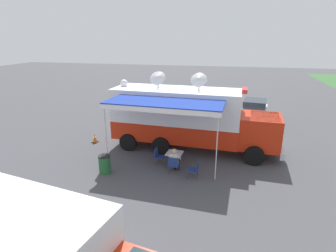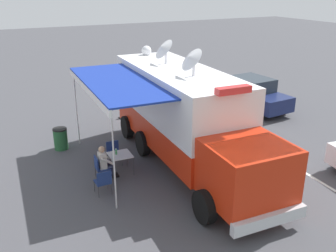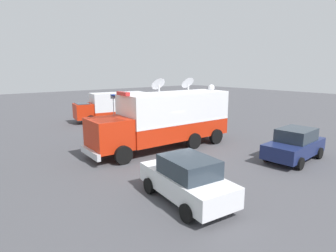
{
  "view_description": "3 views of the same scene",
  "coord_description": "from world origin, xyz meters",
  "px_view_note": "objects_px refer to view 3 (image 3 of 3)",
  "views": [
    {
      "loc": [
        15.0,
        3.1,
        6.24
      ],
      "look_at": [
        0.6,
        -0.35,
        1.48
      ],
      "focal_mm": 29.43,
      "sensor_mm": 36.0,
      "label": 1
    },
    {
      "loc": [
        6.52,
        12.08,
        6.48
      ],
      "look_at": [
        0.21,
        -0.37,
        1.14
      ],
      "focal_mm": 40.03,
      "sensor_mm": 36.0,
      "label": 2
    },
    {
      "loc": [
        -13.52,
        11.62,
        4.98
      ],
      "look_at": [
        1.13,
        -0.31,
        1.1
      ],
      "focal_mm": 29.89,
      "sensor_mm": 36.0,
      "label": 3
    }
  ],
  "objects_px": {
    "seated_responder": "(141,129)",
    "trash_bin": "(168,125)",
    "folding_chair_at_table": "(139,131)",
    "traffic_cone": "(221,130)",
    "command_truck": "(166,118)",
    "folding_table": "(147,130)",
    "support_truck": "(113,106)",
    "folding_chair_beside_table": "(157,131)",
    "car_behind_truck": "(187,179)",
    "folding_chair_spare_by_truck": "(126,132)",
    "water_bottle": "(147,127)",
    "car_far_corner": "(295,144)"
  },
  "relations": [
    {
      "from": "folding_chair_beside_table",
      "to": "folding_table",
      "type": "bearing_deg",
      "value": 87.29
    },
    {
      "from": "folding_table",
      "to": "traffic_cone",
      "type": "xyz_separation_m",
      "value": [
        -2.12,
        -5.53,
        -0.39
      ]
    },
    {
      "from": "seated_responder",
      "to": "traffic_cone",
      "type": "distance_m",
      "value": 6.32
    },
    {
      "from": "seated_responder",
      "to": "support_truck",
      "type": "distance_m",
      "value": 7.89
    },
    {
      "from": "support_truck",
      "to": "folding_chair_spare_by_truck",
      "type": "bearing_deg",
      "value": 157.83
    },
    {
      "from": "command_truck",
      "to": "support_truck",
      "type": "relative_size",
      "value": 1.36
    },
    {
      "from": "folding_chair_beside_table",
      "to": "folding_chair_spare_by_truck",
      "type": "distance_m",
      "value": 2.28
    },
    {
      "from": "folding_chair_at_table",
      "to": "folding_chair_beside_table",
      "type": "relative_size",
      "value": 1.0
    },
    {
      "from": "folding_table",
      "to": "traffic_cone",
      "type": "relative_size",
      "value": 1.44
    },
    {
      "from": "folding_chair_at_table",
      "to": "traffic_cone",
      "type": "distance_m",
      "value": 6.39
    },
    {
      "from": "seated_responder",
      "to": "trash_bin",
      "type": "distance_m",
      "value": 3.37
    },
    {
      "from": "command_truck",
      "to": "trash_bin",
      "type": "relative_size",
      "value": 10.54
    },
    {
      "from": "seated_responder",
      "to": "traffic_cone",
      "type": "xyz_separation_m",
      "value": [
        -2.73,
        -5.68,
        -0.37
      ]
    },
    {
      "from": "command_truck",
      "to": "folding_table",
      "type": "relative_size",
      "value": 11.47
    },
    {
      "from": "car_behind_truck",
      "to": "traffic_cone",
      "type": "bearing_deg",
      "value": -55.85
    },
    {
      "from": "water_bottle",
      "to": "folding_chair_beside_table",
      "type": "relative_size",
      "value": 0.26
    },
    {
      "from": "folding_table",
      "to": "water_bottle",
      "type": "xyz_separation_m",
      "value": [
        0.11,
        -0.08,
        0.16
      ]
    },
    {
      "from": "command_truck",
      "to": "support_truck",
      "type": "distance_m",
      "value": 10.94
    },
    {
      "from": "folding_table",
      "to": "traffic_cone",
      "type": "distance_m",
      "value": 5.94
    },
    {
      "from": "traffic_cone",
      "to": "car_behind_truck",
      "type": "height_order",
      "value": "car_behind_truck"
    },
    {
      "from": "seated_responder",
      "to": "trash_bin",
      "type": "bearing_deg",
      "value": -75.04
    },
    {
      "from": "water_bottle",
      "to": "seated_responder",
      "type": "bearing_deg",
      "value": 24.05
    },
    {
      "from": "command_truck",
      "to": "car_far_corner",
      "type": "relative_size",
      "value": 2.23
    },
    {
      "from": "folding_chair_at_table",
      "to": "trash_bin",
      "type": "height_order",
      "value": "trash_bin"
    },
    {
      "from": "trash_bin",
      "to": "car_far_corner",
      "type": "distance_m",
      "value": 10.45
    },
    {
      "from": "folding_chair_beside_table",
      "to": "car_behind_truck",
      "type": "relative_size",
      "value": 0.2
    },
    {
      "from": "support_truck",
      "to": "folding_chair_at_table",
      "type": "bearing_deg",
      "value": 165.6
    },
    {
      "from": "folding_chair_spare_by_truck",
      "to": "trash_bin",
      "type": "relative_size",
      "value": 0.96
    },
    {
      "from": "folding_chair_at_table",
      "to": "support_truck",
      "type": "xyz_separation_m",
      "value": [
        7.43,
        -1.91,
        0.87
      ]
    },
    {
      "from": "folding_chair_spare_by_truck",
      "to": "seated_responder",
      "type": "height_order",
      "value": "seated_responder"
    },
    {
      "from": "water_bottle",
      "to": "car_behind_truck",
      "type": "height_order",
      "value": "car_behind_truck"
    },
    {
      "from": "command_truck",
      "to": "trash_bin",
      "type": "distance_m",
      "value": 5.44
    },
    {
      "from": "car_behind_truck",
      "to": "trash_bin",
      "type": "bearing_deg",
      "value": -35.81
    },
    {
      "from": "folding_table",
      "to": "folding_chair_spare_by_truck",
      "type": "relative_size",
      "value": 0.96
    },
    {
      "from": "trash_bin",
      "to": "car_far_corner",
      "type": "bearing_deg",
      "value": -176.88
    },
    {
      "from": "folding_table",
      "to": "folding_chair_spare_by_truck",
      "type": "height_order",
      "value": "folding_chair_spare_by_truck"
    },
    {
      "from": "folding_chair_beside_table",
      "to": "seated_responder",
      "type": "xyz_separation_m",
      "value": [
        0.65,
        1.0,
        0.14
      ]
    },
    {
      "from": "folding_chair_spare_by_truck",
      "to": "traffic_cone",
      "type": "bearing_deg",
      "value": -115.0
    },
    {
      "from": "trash_bin",
      "to": "traffic_cone",
      "type": "relative_size",
      "value": 1.57
    },
    {
      "from": "folding_table",
      "to": "seated_responder",
      "type": "distance_m",
      "value": 0.63
    },
    {
      "from": "folding_chair_beside_table",
      "to": "trash_bin",
      "type": "height_order",
      "value": "trash_bin"
    },
    {
      "from": "water_bottle",
      "to": "traffic_cone",
      "type": "height_order",
      "value": "water_bottle"
    },
    {
      "from": "folding_table",
      "to": "support_truck",
      "type": "height_order",
      "value": "support_truck"
    },
    {
      "from": "folding_chair_beside_table",
      "to": "seated_responder",
      "type": "height_order",
      "value": "seated_responder"
    },
    {
      "from": "folding_table",
      "to": "water_bottle",
      "type": "distance_m",
      "value": 0.21
    },
    {
      "from": "command_truck",
      "to": "folding_table",
      "type": "distance_m",
      "value": 2.82
    },
    {
      "from": "trash_bin",
      "to": "folding_table",
      "type": "bearing_deg",
      "value": 115.48
    },
    {
      "from": "folding_chair_beside_table",
      "to": "command_truck",
      "type": "bearing_deg",
      "value": 155.06
    },
    {
      "from": "folding_chair_spare_by_truck",
      "to": "seated_responder",
      "type": "bearing_deg",
      "value": -110.98
    },
    {
      "from": "command_truck",
      "to": "traffic_cone",
      "type": "xyz_separation_m",
      "value": [
        0.37,
        -5.82,
        -1.67
      ]
    }
  ]
}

